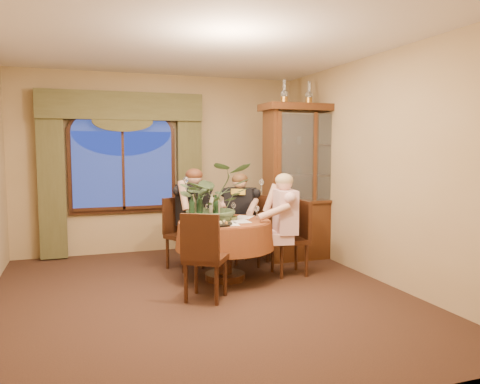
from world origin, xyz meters
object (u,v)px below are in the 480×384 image
object	(u,v)px
olive_bowl	(231,218)
wine_bottle_0	(200,206)
oil_lamp_right	(333,94)
chair_back_right	(252,231)
person_back	(194,218)
chair_front_left	(206,256)
wine_bottle_5	(199,209)
wine_bottle_4	(193,208)
wine_bottle_2	(216,208)
wine_bottle_3	(212,208)
oil_lamp_left	(284,92)
dining_table	(225,250)
wine_bottle_1	(192,209)
stoneware_vase	(215,209)
china_cabinet	(308,182)
person_pink	(285,225)
chair_right	(289,238)
oil_lamp_center	(309,93)
centerpiece_plant	(213,171)
person_scarf	(240,219)

from	to	relation	value
olive_bowl	wine_bottle_0	xyz separation A→B (m)	(-0.35, 0.20, 0.14)
oil_lamp_right	olive_bowl	distance (m)	2.61
chair_back_right	person_back	xyz separation A→B (m)	(-0.82, 0.09, 0.21)
chair_back_right	chair_front_left	distance (m)	1.66
person_back	wine_bottle_5	xyz separation A→B (m)	(-0.11, -0.76, 0.23)
person_back	wine_bottle_4	distance (m)	0.68
wine_bottle_2	wine_bottle_3	distance (m)	0.05
wine_bottle_5	oil_lamp_left	bearing A→B (deg)	27.72
wine_bottle_2	oil_lamp_left	bearing A→B (deg)	31.29
dining_table	person_back	size ratio (longest dim) A/B	0.90
wine_bottle_1	stoneware_vase	bearing A→B (deg)	29.82
person_back	wine_bottle_2	bearing A→B (deg)	80.50
chair_front_left	person_back	size ratio (longest dim) A/B	0.70
person_back	china_cabinet	bearing A→B (deg)	163.44
oil_lamp_left	person_pink	size ratio (longest dim) A/B	0.25
chair_right	chair_front_left	bearing A→B (deg)	118.89
chair_right	dining_table	bearing A→B (deg)	90.00
china_cabinet	oil_lamp_left	world-z (taller)	oil_lamp_left
oil_lamp_center	stoneware_vase	distance (m)	2.33
centerpiece_plant	wine_bottle_5	world-z (taller)	centerpiece_plant
olive_bowl	wine_bottle_5	size ratio (longest dim) A/B	0.46
chair_right	olive_bowl	size ratio (longest dim) A/B	6.28
stoneware_vase	person_pink	bearing A→B (deg)	-18.16
oil_lamp_center	centerpiece_plant	distance (m)	2.06
oil_lamp_right	person_scarf	xyz separation A→B (m)	(-1.51, -0.11, -1.80)
china_cabinet	wine_bottle_2	size ratio (longest dim) A/B	6.92
chair_front_left	wine_bottle_0	world-z (taller)	wine_bottle_0
centerpiece_plant	wine_bottle_5	xyz separation A→B (m)	(-0.23, -0.17, -0.45)
wine_bottle_4	wine_bottle_5	xyz separation A→B (m)	(0.04, -0.14, 0.00)
person_scarf	wine_bottle_1	bearing A→B (deg)	72.64
olive_bowl	wine_bottle_3	world-z (taller)	wine_bottle_3
oil_lamp_left	wine_bottle_2	size ratio (longest dim) A/B	1.03
wine_bottle_1	wine_bottle_2	xyz separation A→B (m)	(0.31, 0.04, 0.00)
chair_front_left	wine_bottle_1	world-z (taller)	wine_bottle_1
wine_bottle_1	wine_bottle_2	bearing A→B (deg)	6.60
chair_back_right	wine_bottle_5	size ratio (longest dim) A/B	2.91
person_pink	wine_bottle_4	world-z (taller)	person_pink
chair_front_left	person_scarf	xyz separation A→B (m)	(0.85, 1.30, 0.17)
wine_bottle_2	oil_lamp_right	bearing A→B (deg)	20.43
dining_table	wine_bottle_4	world-z (taller)	wine_bottle_4
wine_bottle_1	person_pink	bearing A→B (deg)	-3.91
dining_table	wine_bottle_5	distance (m)	0.64
person_pink	centerpiece_plant	world-z (taller)	centerpiece_plant
oil_lamp_center	wine_bottle_1	distance (m)	2.62
chair_right	oil_lamp_right	bearing A→B (deg)	-50.07
person_scarf	stoneware_vase	distance (m)	0.74
wine_bottle_0	wine_bottle_2	bearing A→B (deg)	-54.67
dining_table	wine_bottle_1	world-z (taller)	wine_bottle_1
oil_lamp_right	stoneware_vase	bearing A→B (deg)	-163.35
oil_lamp_center	wine_bottle_0	xyz separation A→B (m)	(-1.80, -0.56, -1.54)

